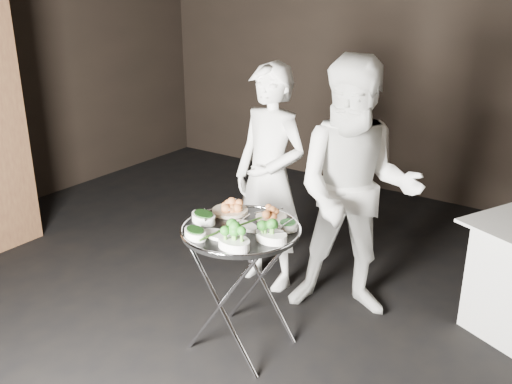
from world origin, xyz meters
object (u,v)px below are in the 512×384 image
Objects in this scene: tray_stand at (241,283)px; serving_tray at (241,230)px; waiter_left at (270,179)px; waiter_right at (356,192)px.

tray_stand is 0.34m from serving_tray.
waiter_left reaches higher than serving_tray.
waiter_left reaches higher than tray_stand.
waiter_right is (0.35, 0.74, 0.42)m from tray_stand.
waiter_right reaches higher than serving_tray.
waiter_right is at bearing 64.89° from serving_tray.
serving_tray is 0.81m from waiter_left.
waiter_left is at bearing 112.06° from tray_stand.
waiter_right reaches higher than tray_stand.
tray_stand is 0.45× the size of waiter_right.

